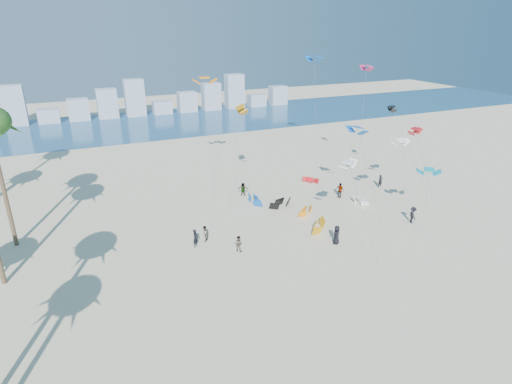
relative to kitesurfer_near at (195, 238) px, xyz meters
name	(u,v)px	position (x,y,z in m)	size (l,w,h in m)	color
ground	(310,337)	(3.59, -15.62, -0.90)	(220.00, 220.00, 0.00)	beige
ocean	(138,125)	(3.59, 56.38, -0.90)	(220.00, 220.00, 0.00)	navy
kitesurfer_near	(195,238)	(0.00, 0.00, 0.00)	(0.66, 0.43, 1.80)	black
kitesurfer_mid	(238,243)	(3.47, -2.53, -0.11)	(0.77, 0.60, 1.59)	gray
kitesurfers_far	(324,207)	(15.40, 1.35, -0.01)	(26.50, 16.55, 1.92)	black
grounded_kites	(300,206)	(13.62, 3.56, -0.43)	(12.73, 15.31, 1.05)	orange
flying_kites	(325,104)	(18.43, 7.07, 10.45)	(25.77, 33.66, 16.20)	white
distant_skyline	(124,103)	(2.40, 66.38, 2.19)	(85.00, 3.00, 8.40)	#9EADBF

